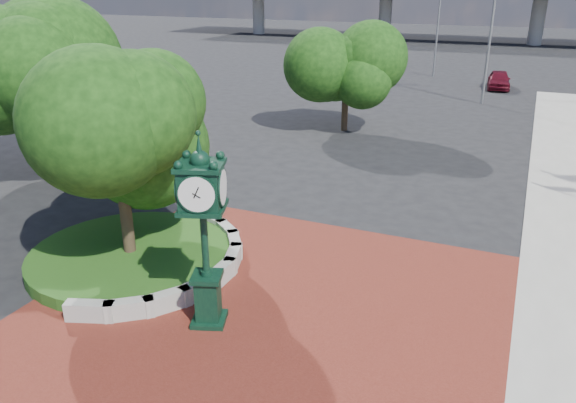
{
  "coord_description": "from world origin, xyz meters",
  "views": [
    {
      "loc": [
        5.55,
        -12.2,
        8.15
      ],
      "look_at": [
        -0.38,
        1.5,
        2.19
      ],
      "focal_mm": 35.0,
      "sensor_mm": 36.0,
      "label": 1
    }
  ],
  "objects": [
    {
      "name": "parked_car",
      "position": [
        3.11,
        35.29,
        0.7
      ],
      "size": [
        2.0,
        4.23,
        1.4
      ],
      "primitive_type": "imported",
      "rotation": [
        0.0,
        0.0,
        0.09
      ],
      "color": "#550C1A",
      "rests_on": "ground"
    },
    {
      "name": "street_lamp_near",
      "position": [
        2.75,
        28.87,
        5.92
      ],
      "size": [
        2.21,
        0.84,
        10.09
      ],
      "color": "slate",
      "rests_on": "ground"
    },
    {
      "name": "tree_planter",
      "position": [
        -5.0,
        0.0,
        3.72
      ],
      "size": [
        5.2,
        5.2,
        6.33
      ],
      "color": "#38281C",
      "rests_on": "ground"
    },
    {
      "name": "post_clock",
      "position": [
        -1.09,
        -1.89,
        2.71
      ],
      "size": [
        1.26,
        1.26,
        4.93
      ],
      "color": "black",
      "rests_on": "ground"
    },
    {
      "name": "plaza",
      "position": [
        0.0,
        -1.0,
        0.02
      ],
      "size": [
        12.0,
        12.0,
        0.04
      ],
      "primitive_type": "cube",
      "color": "maroon",
      "rests_on": "ground"
    },
    {
      "name": "grass_bed",
      "position": [
        -5.0,
        0.0,
        0.2
      ],
      "size": [
        6.1,
        6.1,
        0.4
      ],
      "primitive_type": "cylinder",
      "color": "#1C4212",
      "rests_on": "ground"
    },
    {
      "name": "tree_street",
      "position": [
        -4.0,
        18.0,
        3.24
      ],
      "size": [
        4.4,
        4.4,
        5.45
      ],
      "color": "#38281C",
      "rests_on": "ground"
    },
    {
      "name": "ground",
      "position": [
        0.0,
        0.0,
        0.0
      ],
      "size": [
        200.0,
        200.0,
        0.0
      ],
      "primitive_type": "plane",
      "color": "black",
      "rests_on": "ground"
    },
    {
      "name": "planter_wall",
      "position": [
        -2.71,
        -0.0,
        0.27
      ],
      "size": [
        2.96,
        6.77,
        0.54
      ],
      "color": "#9E9B93",
      "rests_on": "ground"
    },
    {
      "name": "tree_northwest",
      "position": [
        -13.0,
        5.0,
        4.12
      ],
      "size": [
        5.6,
        5.6,
        6.93
      ],
      "color": "#38281C",
      "rests_on": "ground"
    },
    {
      "name": "street_lamp_far",
      "position": [
        -2.42,
        39.32,
        5.45
      ],
      "size": [
        2.03,
        0.81,
        9.29
      ],
      "color": "slate",
      "rests_on": "ground"
    }
  ]
}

